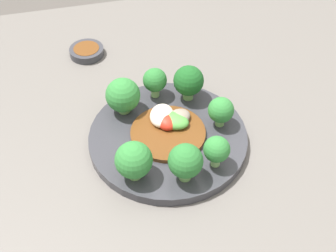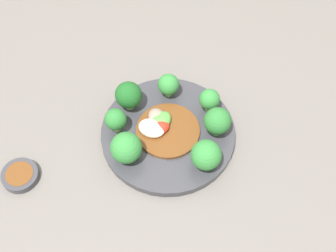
# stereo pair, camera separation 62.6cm
# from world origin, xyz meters

# --- Properties ---
(ground_plane) EXTENTS (8.00, 8.00, 0.00)m
(ground_plane) POSITION_xyz_m (0.00, 0.00, 0.00)
(ground_plane) COLOR #4C4742
(table) EXTENTS (1.08, 0.84, 0.73)m
(table) POSITION_xyz_m (0.00, 0.00, 0.36)
(table) COLOR #5B5651
(table) RESTS_ON ground_plane
(plate) EXTENTS (0.26, 0.26, 0.02)m
(plate) POSITION_xyz_m (0.01, 0.03, 0.73)
(plate) COLOR #333338
(plate) RESTS_ON table
(broccoli_north) EXTENTS (0.05, 0.05, 0.06)m
(broccoli_north) POSITION_xyz_m (0.01, 0.12, 0.78)
(broccoli_north) COLOR #70A356
(broccoli_north) RESTS_ON plate
(broccoli_northeast) EXTENTS (0.06, 0.06, 0.06)m
(broccoli_northeast) POSITION_xyz_m (0.08, 0.10, 0.78)
(broccoli_northeast) COLOR #70A356
(broccoli_northeast) RESTS_ON plate
(broccoli_west) EXTENTS (0.04, 0.04, 0.05)m
(broccoli_west) POSITION_xyz_m (-0.08, 0.03, 0.77)
(broccoli_west) COLOR #7AAD5B
(broccoli_west) RESTS_ON plate
(broccoli_southwest) EXTENTS (0.05, 0.05, 0.06)m
(broccoli_southwest) POSITION_xyz_m (-0.04, -0.05, 0.78)
(broccoli_southwest) COLOR #7AAD5B
(broccoli_southwest) RESTS_ON plate
(broccoli_southeast) EXTENTS (0.06, 0.06, 0.06)m
(broccoli_southeast) POSITION_xyz_m (0.07, -0.04, 0.78)
(broccoli_southeast) COLOR #70A356
(broccoli_southeast) RESTS_ON plate
(broccoli_south) EXTENTS (0.04, 0.04, 0.06)m
(broccoli_south) POSITION_xyz_m (0.01, -0.07, 0.78)
(broccoli_south) COLOR #89B76B
(broccoli_south) RESTS_ON plate
(broccoli_northwest) EXTENTS (0.04, 0.04, 0.05)m
(broccoli_northwest) POSITION_xyz_m (-0.04, 0.11, 0.77)
(broccoli_northwest) COLOR #89B76B
(broccoli_northwest) RESTS_ON plate
(stirfry_center) EXTENTS (0.12, 0.12, 0.03)m
(stirfry_center) POSITION_xyz_m (0.01, 0.02, 0.75)
(stirfry_center) COLOR #5B3314
(stirfry_center) RESTS_ON plate
(sauce_dish) EXTENTS (0.07, 0.07, 0.02)m
(sauce_dish) POSITION_xyz_m (0.11, -0.23, 0.73)
(sauce_dish) COLOR #333338
(sauce_dish) RESTS_ON table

